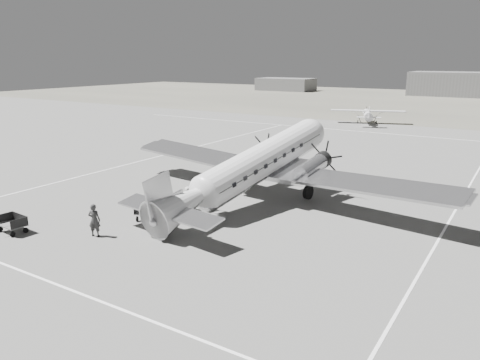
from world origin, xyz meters
name	(u,v)px	position (x,y,z in m)	size (l,w,h in m)	color
ground	(250,212)	(0.00, 0.00, 0.00)	(260.00, 260.00, 0.00)	slate
taxi_line_near	(87,296)	(0.00, -14.00, 0.01)	(60.00, 0.15, 0.01)	white
taxi_line_right	(434,248)	(12.00, 0.00, 0.01)	(0.15, 80.00, 0.01)	white
taxi_line_left	(153,158)	(-18.00, 10.00, 0.01)	(0.15, 60.00, 0.01)	white
taxi_line_horizon	(397,134)	(0.00, 40.00, 0.01)	(90.00, 0.15, 0.01)	white
grass_infield	(457,103)	(0.00, 95.00, 0.00)	(260.00, 90.00, 0.01)	#666356
shed_secondary	(286,84)	(-55.00, 115.00, 2.00)	(18.00, 10.00, 4.00)	#5D5D5D
dc3_airliner	(255,168)	(-0.68, 1.85, 2.68)	(28.16, 19.54, 5.36)	#B0B0B3
light_plane_left	(368,116)	(-7.00, 48.78, 1.23)	(11.87, 9.63, 2.46)	silver
baggage_cart_near	(150,212)	(-4.72, -4.84, 0.54)	(1.90, 1.34, 1.07)	#5D5D5D
baggage_cart_far	(12,224)	(-10.16, -11.01, 0.52)	(1.85, 1.31, 1.05)	#5D5D5D
ground_crew	(94,220)	(-5.43, -8.77, 1.00)	(0.73, 0.48, 2.00)	#282828
ramp_agent	(165,206)	(-4.16, -3.98, 0.79)	(0.77, 0.60, 1.58)	silver
passenger	(188,198)	(-3.88, -1.84, 0.83)	(0.81, 0.53, 1.66)	beige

